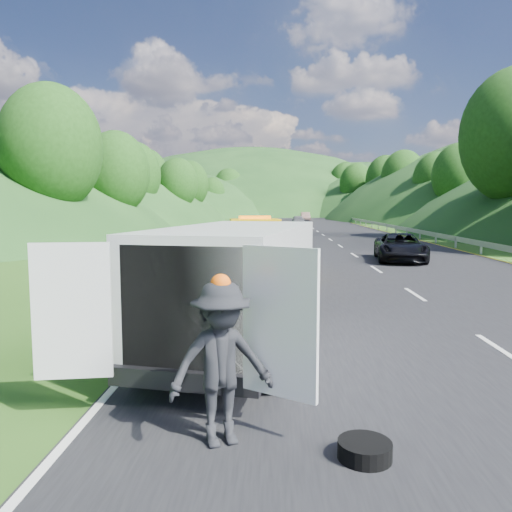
{
  "coord_description": "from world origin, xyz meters",
  "views": [
    {
      "loc": [
        -1.42,
        -11.64,
        2.86
      ],
      "look_at": [
        -1.97,
        3.18,
        1.3
      ],
      "focal_mm": 35.0,
      "sensor_mm": 36.0,
      "label": 1
    }
  ],
  "objects_px": {
    "white_van": "(239,281)",
    "worker": "(222,445)",
    "woman": "(208,309)",
    "child": "(203,341)",
    "tow_truck": "(257,247)",
    "spare_tire": "(364,460)",
    "suitcase": "(151,300)",
    "passing_suv": "(400,261)"
  },
  "relations": [
    {
      "from": "white_van",
      "to": "worker",
      "type": "relative_size",
      "value": 3.74
    },
    {
      "from": "woman",
      "to": "child",
      "type": "relative_size",
      "value": 1.82
    },
    {
      "from": "child",
      "to": "worker",
      "type": "bearing_deg",
      "value": -69.51
    },
    {
      "from": "tow_truck",
      "to": "spare_tire",
      "type": "distance_m",
      "value": 14.33
    },
    {
      "from": "spare_tire",
      "to": "worker",
      "type": "bearing_deg",
      "value": 169.54
    },
    {
      "from": "white_van",
      "to": "woman",
      "type": "relative_size",
      "value": 4.18
    },
    {
      "from": "tow_truck",
      "to": "spare_tire",
      "type": "relative_size",
      "value": 9.4
    },
    {
      "from": "tow_truck",
      "to": "white_van",
      "type": "xyz_separation_m",
      "value": [
        0.02,
        -10.09,
        0.22
      ]
    },
    {
      "from": "woman",
      "to": "spare_tire",
      "type": "bearing_deg",
      "value": 175.38
    },
    {
      "from": "tow_truck",
      "to": "white_van",
      "type": "bearing_deg",
      "value": -97.56
    },
    {
      "from": "white_van",
      "to": "spare_tire",
      "type": "bearing_deg",
      "value": -56.86
    },
    {
      "from": "white_van",
      "to": "child",
      "type": "bearing_deg",
      "value": 150.14
    },
    {
      "from": "woman",
      "to": "child",
      "type": "bearing_deg",
      "value": 161.49
    },
    {
      "from": "worker",
      "to": "suitcase",
      "type": "xyz_separation_m",
      "value": [
        -2.66,
        7.31,
        0.31
      ]
    },
    {
      "from": "woman",
      "to": "passing_suv",
      "type": "xyz_separation_m",
      "value": [
        8.06,
        11.61,
        0.0
      ]
    },
    {
      "from": "woman",
      "to": "worker",
      "type": "bearing_deg",
      "value": 164.72
    },
    {
      "from": "worker",
      "to": "spare_tire",
      "type": "relative_size",
      "value": 3.2
    },
    {
      "from": "tow_truck",
      "to": "woman",
      "type": "distance_m",
      "value": 6.4
    },
    {
      "from": "spare_tire",
      "to": "woman",
      "type": "bearing_deg",
      "value": 109.47
    },
    {
      "from": "tow_truck",
      "to": "child",
      "type": "bearing_deg",
      "value": -102.59
    },
    {
      "from": "passing_suv",
      "to": "child",
      "type": "bearing_deg",
      "value": -110.28
    },
    {
      "from": "suitcase",
      "to": "passing_suv",
      "type": "relative_size",
      "value": 0.13
    },
    {
      "from": "child",
      "to": "spare_tire",
      "type": "bearing_deg",
      "value": -52.95
    },
    {
      "from": "spare_tire",
      "to": "passing_suv",
      "type": "height_order",
      "value": "passing_suv"
    },
    {
      "from": "worker",
      "to": "passing_suv",
      "type": "distance_m",
      "value": 20.48
    },
    {
      "from": "woman",
      "to": "spare_tire",
      "type": "xyz_separation_m",
      "value": [
        2.83,
        -7.99,
        0.0
      ]
    },
    {
      "from": "white_van",
      "to": "woman",
      "type": "bearing_deg",
      "value": 117.03
    },
    {
      "from": "worker",
      "to": "suitcase",
      "type": "relative_size",
      "value": 3.14
    },
    {
      "from": "white_van",
      "to": "woman",
      "type": "height_order",
      "value": "white_van"
    },
    {
      "from": "tow_truck",
      "to": "suitcase",
      "type": "bearing_deg",
      "value": -119.19
    },
    {
      "from": "suitcase",
      "to": "spare_tire",
      "type": "bearing_deg",
      "value": -60.54
    },
    {
      "from": "spare_tire",
      "to": "passing_suv",
      "type": "bearing_deg",
      "value": 75.06
    },
    {
      "from": "tow_truck",
      "to": "suitcase",
      "type": "xyz_separation_m",
      "value": [
        -2.59,
        -6.57,
        -0.85
      ]
    },
    {
      "from": "worker",
      "to": "suitcase",
      "type": "distance_m",
      "value": 7.79
    },
    {
      "from": "woman",
      "to": "worker",
      "type": "distance_m",
      "value": 7.78
    },
    {
      "from": "suitcase",
      "to": "tow_truck",
      "type": "bearing_deg",
      "value": 68.46
    },
    {
      "from": "woman",
      "to": "worker",
      "type": "height_order",
      "value": "worker"
    },
    {
      "from": "woman",
      "to": "worker",
      "type": "xyz_separation_m",
      "value": [
        1.19,
        -7.69,
        0.0
      ]
    },
    {
      "from": "child",
      "to": "suitcase",
      "type": "bearing_deg",
      "value": 131.88
    },
    {
      "from": "worker",
      "to": "tow_truck",
      "type": "bearing_deg",
      "value": 67.06
    },
    {
      "from": "suitcase",
      "to": "white_van",
      "type": "bearing_deg",
      "value": -53.4
    },
    {
      "from": "suitcase",
      "to": "passing_suv",
      "type": "bearing_deg",
      "value": 51.53
    }
  ]
}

